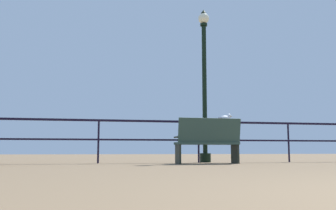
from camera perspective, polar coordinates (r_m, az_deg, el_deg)
pier_railing at (r=8.90m, az=4.72°, el=-4.08°), size 18.88×0.05×0.99m
bench_near_left at (r=8.20m, az=6.22°, el=-5.28°), size 1.41×0.62×0.99m
lamppost_center at (r=9.42m, az=5.63°, el=3.99°), size 0.28×0.28×3.92m
seagull_on_rail at (r=9.15m, az=8.89°, el=-1.97°), size 0.41×0.23×0.19m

